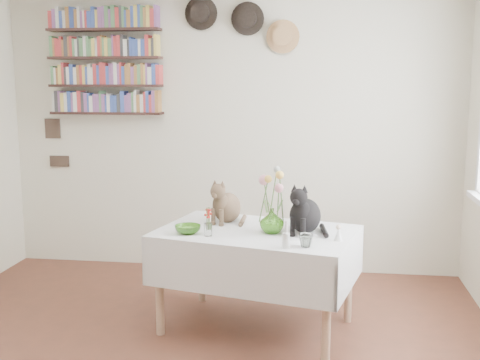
# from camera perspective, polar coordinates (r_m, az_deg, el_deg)

# --- Properties ---
(room) EXTENTS (4.08, 4.58, 2.58)m
(room) POSITION_cam_1_polar(r_m,az_deg,el_deg) (3.12, -7.14, 1.25)
(room) COLOR brown
(room) RESTS_ON ground
(dining_table) EXTENTS (1.45, 1.11, 0.69)m
(dining_table) POSITION_cam_1_polar(r_m,az_deg,el_deg) (4.10, 1.59, -7.11)
(dining_table) COLOR white
(dining_table) RESTS_ON room
(tabby_cat) EXTENTS (0.31, 0.34, 0.32)m
(tabby_cat) POSITION_cam_1_polar(r_m,az_deg,el_deg) (4.27, -1.22, -1.87)
(tabby_cat) COLOR brown
(tabby_cat) RESTS_ON dining_table
(black_cat) EXTENTS (0.31, 0.35, 0.35)m
(black_cat) POSITION_cam_1_polar(r_m,az_deg,el_deg) (4.00, 6.21, -2.52)
(black_cat) COLOR black
(black_cat) RESTS_ON dining_table
(flower_vase) EXTENTS (0.20, 0.20, 0.17)m
(flower_vase) POSITION_cam_1_polar(r_m,az_deg,el_deg) (3.97, 3.04, -3.88)
(flower_vase) COLOR #88D453
(flower_vase) RESTS_ON dining_table
(green_bowl) EXTENTS (0.20, 0.20, 0.05)m
(green_bowl) POSITION_cam_1_polar(r_m,az_deg,el_deg) (3.99, -4.97, -4.68)
(green_bowl) COLOR #88D453
(green_bowl) RESTS_ON dining_table
(drinking_glass) EXTENTS (0.12, 0.12, 0.08)m
(drinking_glass) POSITION_cam_1_polar(r_m,az_deg,el_deg) (3.67, 6.26, -5.71)
(drinking_glass) COLOR white
(drinking_glass) RESTS_ON dining_table
(candlestick) EXTENTS (0.05, 0.05, 0.17)m
(candlestick) POSITION_cam_1_polar(r_m,az_deg,el_deg) (3.64, 4.38, -5.59)
(candlestick) COLOR white
(candlestick) RESTS_ON dining_table
(berry_jar) EXTENTS (0.05, 0.05, 0.21)m
(berry_jar) POSITION_cam_1_polar(r_m,az_deg,el_deg) (3.90, -3.05, -3.98)
(berry_jar) COLOR white
(berry_jar) RESTS_ON dining_table
(porcelain_figurine) EXTENTS (0.05, 0.05, 0.10)m
(porcelain_figurine) POSITION_cam_1_polar(r_m,az_deg,el_deg) (3.84, 9.30, -5.04)
(porcelain_figurine) COLOR white
(porcelain_figurine) RESTS_ON dining_table
(flower_bouquet) EXTENTS (0.17, 0.12, 0.39)m
(flower_bouquet) POSITION_cam_1_polar(r_m,az_deg,el_deg) (3.94, 3.11, -0.16)
(flower_bouquet) COLOR #4C7233
(flower_bouquet) RESTS_ON flower_vase
(bookshelf_unit) EXTENTS (1.00, 0.16, 0.91)m
(bookshelf_unit) POSITION_cam_1_polar(r_m,az_deg,el_deg) (5.48, -12.67, 10.84)
(bookshelf_unit) COLOR #331C17
(bookshelf_unit) RESTS_ON room
(wall_hats) EXTENTS (0.98, 0.09, 0.48)m
(wall_hats) POSITION_cam_1_polar(r_m,az_deg,el_deg) (5.23, 0.32, 14.70)
(wall_hats) COLOR black
(wall_hats) RESTS_ON room
(wall_art_plaques) EXTENTS (0.21, 0.02, 0.44)m
(wall_art_plaques) POSITION_cam_1_polar(r_m,az_deg,el_deg) (5.78, -17.09, 3.45)
(wall_art_plaques) COLOR #38281E
(wall_art_plaques) RESTS_ON room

